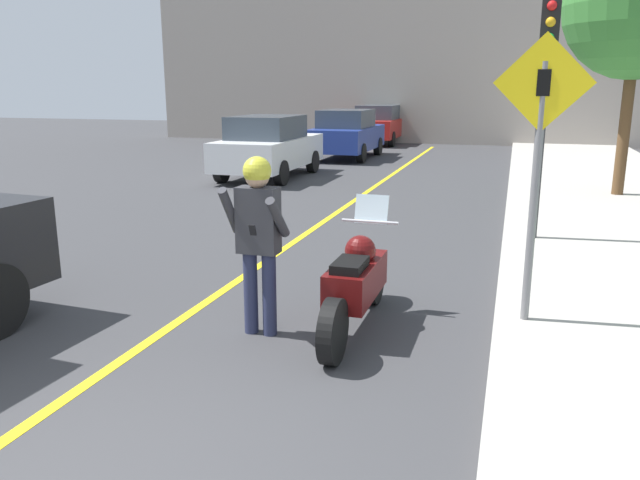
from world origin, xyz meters
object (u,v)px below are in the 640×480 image
Objects in this scene: motorcycle at (356,282)px; street_tree at (639,6)px; person_biker at (258,227)px; crossing_sign at (538,153)px; parked_car_blue at (347,134)px; parked_car_white at (269,146)px; parked_car_red at (379,124)px; traffic_light at (546,73)px.

street_tree is at bearing 67.92° from motorcycle.
person_biker is at bearing -155.57° from motorcycle.
person_biker is (-0.89, -0.40, 0.60)m from motorcycle.
parked_car_blue is (-5.84, 15.03, -0.95)m from crossing_sign.
parked_car_blue is (0.80, 5.35, 0.00)m from parked_car_white.
motorcycle is at bearing -74.82° from parked_car_blue.
motorcycle is 11.28m from parked_car_white.
parked_car_blue is at bearing 105.18° from motorcycle.
parked_car_white is at bearing -93.33° from parked_car_red.
crossing_sign is at bearing 18.11° from person_biker.
crossing_sign is at bearing -92.33° from traffic_light.
crossing_sign is 21.87m from parked_car_red.
person_biker is at bearing -161.89° from crossing_sign.
parked_car_blue reaches higher than motorcycle.
parked_car_blue is at bearing 117.95° from traffic_light.
parked_car_white is at bearing -98.49° from parked_car_blue.
parked_car_blue and parked_car_red have the same top height.
parked_car_red is at bearing 109.53° from traffic_light.
traffic_light is (1.80, 4.17, 2.12)m from motorcycle.
crossing_sign is at bearing 14.49° from motorcycle.
crossing_sign is (1.64, 0.42, 1.31)m from motorcycle.
parked_car_white reaches higher than motorcycle.
person_biker is 0.64× the size of crossing_sign.
traffic_light reaches higher than parked_car_white.
motorcycle is at bearing -78.58° from parked_car_red.
parked_car_blue is (-3.31, 15.86, -0.25)m from person_biker.
person_biker is at bearing -81.04° from parked_car_red.
person_biker is 0.42× the size of parked_car_blue.
parked_car_red is at bearing 105.87° from crossing_sign.
person_biker is 5.51m from traffic_light.
motorcycle is at bearing -63.72° from parked_car_white.
parked_car_red is (-7.99, 12.43, -3.18)m from street_tree.
crossing_sign is at bearing -103.18° from street_tree.
traffic_light is at bearing 66.67° from motorcycle.
traffic_light is at bearing 87.67° from crossing_sign.
crossing_sign is 0.78× the size of traffic_light.
street_tree is at bearing 69.01° from traffic_light.
parked_car_blue is at bearing -88.68° from parked_car_red.
motorcycle is 1.15m from person_biker.
parked_car_white is 1.00× the size of parked_car_blue.
crossing_sign is 3.83m from traffic_light.
parked_car_white is at bearing 116.28° from motorcycle.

